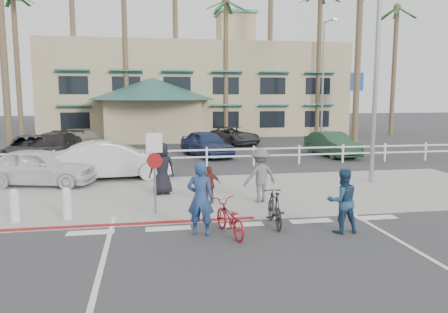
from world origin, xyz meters
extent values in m
plane|color=#333335|center=(0.00, 0.00, 0.00)|extent=(140.00, 140.00, 0.00)
cube|color=#333335|center=(0.00, -2.00, 0.00)|extent=(12.00, 16.00, 0.01)
cube|color=gray|center=(0.00, 4.50, 0.01)|extent=(22.00, 7.00, 0.01)
cube|color=#333335|center=(0.00, 8.50, 0.00)|extent=(40.00, 5.00, 0.01)
cube|color=#333335|center=(0.00, 18.00, 0.00)|extent=(50.00, 16.00, 0.01)
cube|color=maroon|center=(-3.00, 1.20, 0.01)|extent=(7.00, 0.25, 0.02)
imported|color=maroon|center=(-0.49, -0.19, 0.45)|extent=(0.94, 1.80, 0.90)
imported|color=navy|center=(-1.21, -0.04, 0.95)|extent=(0.81, 0.66, 1.91)
imported|color=black|center=(0.87, 0.40, 0.49)|extent=(0.59, 1.68, 0.99)
imported|color=navy|center=(2.41, -0.48, 0.84)|extent=(0.82, 0.64, 1.68)
imported|color=#5E5E5E|center=(1.16, 3.06, 0.90)|extent=(1.31, 0.98, 1.81)
imported|color=#5F281E|center=(-0.50, 3.21, 0.62)|extent=(0.76, 0.41, 1.24)
imported|color=black|center=(-2.00, 4.78, 0.94)|extent=(1.03, 0.79, 1.89)
imported|color=silver|center=(-3.96, 8.07, 0.81)|extent=(5.06, 2.17, 1.62)
imported|color=silver|center=(-6.68, 7.21, 0.74)|extent=(4.67, 2.81, 1.49)
imported|color=#2A3039|center=(-8.44, 13.03, 0.74)|extent=(3.08, 5.61, 1.49)
imported|color=black|center=(-7.42, 13.41, 0.78)|extent=(2.93, 5.60, 1.55)
imported|color=navy|center=(0.90, 14.20, 0.75)|extent=(3.07, 4.73, 1.50)
imported|color=#20432D|center=(8.12, 13.04, 0.70)|extent=(2.03, 4.43, 1.41)
imported|color=gray|center=(-6.39, 18.18, 0.66)|extent=(3.12, 4.86, 1.31)
imported|color=#303034|center=(3.76, 20.13, 0.63)|extent=(3.58, 4.98, 1.26)
camera|label=1|loc=(-2.50, -10.72, 3.54)|focal=35.00mm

